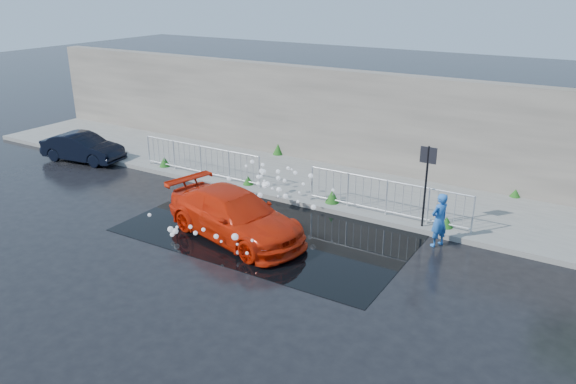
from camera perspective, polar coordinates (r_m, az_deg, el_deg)
name	(u,v)px	position (r m, az deg, el deg)	size (l,w,h in m)	color
ground	(237,238)	(15.58, -5.21, -4.70)	(90.00, 90.00, 0.00)	black
pavement	(322,183)	(19.48, 3.48, 0.91)	(30.00, 4.00, 0.15)	slate
curb	(293,201)	(17.84, 0.47, -0.94)	(30.00, 0.25, 0.16)	slate
retaining_wall	(351,119)	(20.85, 6.46, 7.39)	(30.00, 0.60, 3.50)	#605951
puddle	(272,229)	(16.06, -1.66, -3.79)	(8.00, 5.00, 0.01)	black
sign_post	(427,174)	(15.77, 13.91, 1.82)	(0.45, 0.06, 2.50)	black
railing_left	(201,159)	(20.10, -8.86, 3.32)	(5.05, 0.05, 1.10)	silver
railing_right	(387,196)	(16.68, 9.98, -0.43)	(5.05, 0.05, 1.10)	silver
weeds	(303,177)	(19.22, 1.53, 1.49)	(12.17, 3.93, 0.43)	#154F17
water_spray	(252,198)	(16.50, -3.72, -0.60)	(3.62, 5.42, 1.10)	white
red_car	(235,215)	(15.41, -5.41, -2.37)	(1.82, 4.47, 1.30)	red
dark_car	(83,147)	(23.35, -20.14, 4.27)	(1.16, 3.33, 1.10)	black
person	(439,220)	(15.34, 15.10, -2.76)	(0.54, 0.36, 1.49)	blue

